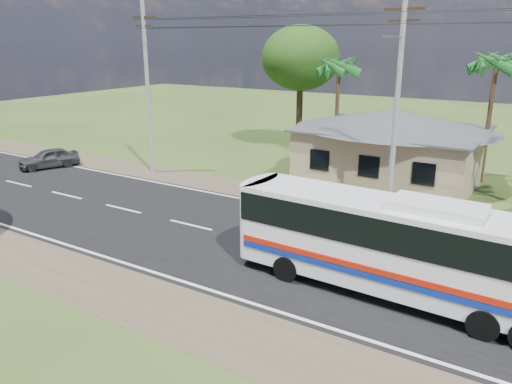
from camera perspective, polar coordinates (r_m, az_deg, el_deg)
ground at (r=21.61m, az=1.87°, el=-6.07°), size 120.00×120.00×0.00m
road at (r=21.61m, az=1.87°, el=-6.05°), size 120.00×16.00×0.03m
house at (r=32.06m, az=15.30°, el=5.93°), size 12.40×10.00×5.00m
utility_poles at (r=24.96m, az=15.09°, el=10.22°), size 32.80×2.22×11.00m
palm_mid at (r=33.00m, az=25.78°, el=13.10°), size 2.80×2.80×8.20m
palm_far at (r=36.08m, az=9.46°, el=13.93°), size 2.80×2.80×7.70m
tree_behind_house at (r=39.56m, az=5.13°, el=14.98°), size 6.00×6.00×9.61m
coach_bus at (r=17.34m, az=16.51°, el=-5.45°), size 11.64×2.87×3.59m
small_car at (r=37.24m, az=-22.60°, el=3.60°), size 3.02×4.25×1.34m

